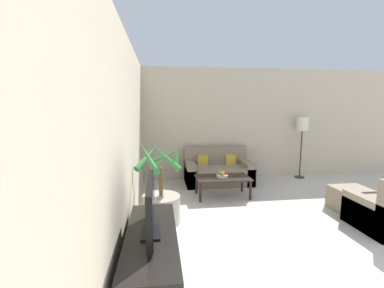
{
  "coord_description": "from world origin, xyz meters",
  "views": [
    {
      "loc": [
        -3.11,
        -0.5,
        1.77
      ],
      "look_at": [
        -2.43,
        4.76,
        1.0
      ],
      "focal_mm": 24.0,
      "sensor_mm": 36.0,
      "label": 1
    }
  ],
  "objects_px": {
    "tv_console": "(152,260)",
    "floor_lamp": "(302,128)",
    "fruit_bowl": "(222,176)",
    "orange_fruit": "(223,173)",
    "sofa_loveseat": "(218,172)",
    "potted_palm": "(161,200)",
    "apple_red": "(224,172)",
    "television": "(151,208)",
    "coffee_table": "(223,179)",
    "apple_green": "(220,173)",
    "ottoman": "(350,199)"
  },
  "relations": [
    {
      "from": "floor_lamp",
      "to": "coffee_table",
      "type": "relative_size",
      "value": 1.43
    },
    {
      "from": "tv_console",
      "to": "fruit_bowl",
      "type": "distance_m",
      "value": 2.75
    },
    {
      "from": "tv_console",
      "to": "sofa_loveseat",
      "type": "bearing_deg",
      "value": 66.73
    },
    {
      "from": "coffee_table",
      "to": "orange_fruit",
      "type": "relative_size",
      "value": 13.59
    },
    {
      "from": "tv_console",
      "to": "floor_lamp",
      "type": "xyz_separation_m",
      "value": [
        3.59,
        3.53,
        0.99
      ]
    },
    {
      "from": "television",
      "to": "coffee_table",
      "type": "distance_m",
      "value": 2.8
    },
    {
      "from": "tv_console",
      "to": "coffee_table",
      "type": "xyz_separation_m",
      "value": [
        1.32,
        2.42,
        0.07
      ]
    },
    {
      "from": "ottoman",
      "to": "fruit_bowl",
      "type": "bearing_deg",
      "value": 155.65
    },
    {
      "from": "television",
      "to": "floor_lamp",
      "type": "xyz_separation_m",
      "value": [
        3.59,
        3.53,
        0.45
      ]
    },
    {
      "from": "fruit_bowl",
      "to": "orange_fruit",
      "type": "xyz_separation_m",
      "value": [
        -0.01,
        -0.07,
        0.07
      ]
    },
    {
      "from": "television",
      "to": "fruit_bowl",
      "type": "distance_m",
      "value": 2.77
    },
    {
      "from": "television",
      "to": "ottoman",
      "type": "distance_m",
      "value": 3.71
    },
    {
      "from": "apple_green",
      "to": "fruit_bowl",
      "type": "bearing_deg",
      "value": -3.93
    },
    {
      "from": "sofa_loveseat",
      "to": "floor_lamp",
      "type": "relative_size",
      "value": 1.0
    },
    {
      "from": "potted_palm",
      "to": "apple_red",
      "type": "distance_m",
      "value": 1.61
    },
    {
      "from": "sofa_loveseat",
      "to": "ottoman",
      "type": "height_order",
      "value": "sofa_loveseat"
    },
    {
      "from": "floor_lamp",
      "to": "coffee_table",
      "type": "bearing_deg",
      "value": -153.99
    },
    {
      "from": "apple_red",
      "to": "apple_green",
      "type": "relative_size",
      "value": 1.1
    },
    {
      "from": "apple_red",
      "to": "ottoman",
      "type": "bearing_deg",
      "value": -25.02
    },
    {
      "from": "tv_console",
      "to": "apple_green",
      "type": "height_order",
      "value": "tv_console"
    },
    {
      "from": "floor_lamp",
      "to": "apple_red",
      "type": "height_order",
      "value": "floor_lamp"
    },
    {
      "from": "tv_console",
      "to": "sofa_loveseat",
      "type": "height_order",
      "value": "sofa_loveseat"
    },
    {
      "from": "apple_red",
      "to": "orange_fruit",
      "type": "distance_m",
      "value": 0.09
    },
    {
      "from": "apple_red",
      "to": "apple_green",
      "type": "distance_m",
      "value": 0.09
    },
    {
      "from": "coffee_table",
      "to": "fruit_bowl",
      "type": "xyz_separation_m",
      "value": [
        -0.01,
        -0.01,
        0.08
      ]
    },
    {
      "from": "tv_console",
      "to": "floor_lamp",
      "type": "bearing_deg",
      "value": 44.52
    },
    {
      "from": "potted_palm",
      "to": "apple_red",
      "type": "height_order",
      "value": "potted_palm"
    },
    {
      "from": "television",
      "to": "apple_green",
      "type": "xyz_separation_m",
      "value": [
        1.26,
        2.42,
        -0.33
      ]
    },
    {
      "from": "sofa_loveseat",
      "to": "coffee_table",
      "type": "height_order",
      "value": "sofa_loveseat"
    },
    {
      "from": "television",
      "to": "ottoman",
      "type": "height_order",
      "value": "television"
    },
    {
      "from": "apple_red",
      "to": "orange_fruit",
      "type": "bearing_deg",
      "value": -122.0
    },
    {
      "from": "coffee_table",
      "to": "apple_green",
      "type": "bearing_deg",
      "value": -173.92
    },
    {
      "from": "potted_palm",
      "to": "floor_lamp",
      "type": "distance_m",
      "value": 4.18
    },
    {
      "from": "television",
      "to": "apple_red",
      "type": "xyz_separation_m",
      "value": [
        1.35,
        2.43,
        -0.32
      ]
    },
    {
      "from": "television",
      "to": "orange_fruit",
      "type": "relative_size",
      "value": 11.22
    },
    {
      "from": "orange_fruit",
      "to": "coffee_table",
      "type": "bearing_deg",
      "value": 76.48
    },
    {
      "from": "fruit_bowl",
      "to": "orange_fruit",
      "type": "height_order",
      "value": "orange_fruit"
    },
    {
      "from": "sofa_loveseat",
      "to": "apple_green",
      "type": "relative_size",
      "value": 20.63
    },
    {
      "from": "apple_green",
      "to": "orange_fruit",
      "type": "relative_size",
      "value": 0.95
    },
    {
      "from": "coffee_table",
      "to": "potted_palm",
      "type": "bearing_deg",
      "value": -140.25
    },
    {
      "from": "tv_console",
      "to": "apple_green",
      "type": "distance_m",
      "value": 2.74
    },
    {
      "from": "potted_palm",
      "to": "ottoman",
      "type": "distance_m",
      "value": 3.24
    },
    {
      "from": "television",
      "to": "apple_red",
      "type": "distance_m",
      "value": 2.79
    },
    {
      "from": "coffee_table",
      "to": "apple_green",
      "type": "height_order",
      "value": "apple_green"
    },
    {
      "from": "floor_lamp",
      "to": "coffee_table",
      "type": "height_order",
      "value": "floor_lamp"
    },
    {
      "from": "apple_red",
      "to": "apple_green",
      "type": "bearing_deg",
      "value": -175.8
    },
    {
      "from": "television",
      "to": "apple_green",
      "type": "height_order",
      "value": "television"
    },
    {
      "from": "tv_console",
      "to": "orange_fruit",
      "type": "xyz_separation_m",
      "value": [
        1.3,
        2.35,
        0.22
      ]
    },
    {
      "from": "television",
      "to": "coffee_table",
      "type": "bearing_deg",
      "value": 61.48
    },
    {
      "from": "television",
      "to": "potted_palm",
      "type": "xyz_separation_m",
      "value": [
        0.1,
        1.42,
        -0.46
      ]
    }
  ]
}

